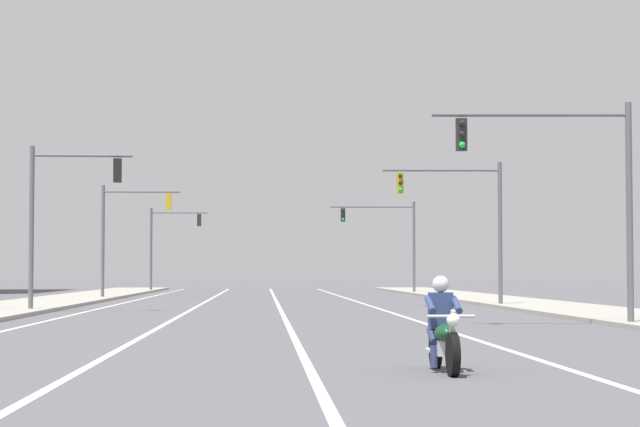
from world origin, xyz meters
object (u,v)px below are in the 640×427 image
traffic_signal_far_left (167,237)px  traffic_signal_mid_left (125,224)px  traffic_signal_near_left (60,204)px  traffic_signal_mid_right (466,211)px  traffic_signal_far_right (389,232)px  motorcycle_with_rider (443,333)px  traffic_signal_near_right (571,177)px

traffic_signal_far_left → traffic_signal_mid_left: bearing=-91.1°
traffic_signal_near_left → traffic_signal_mid_right: 17.25m
traffic_signal_mid_right → traffic_signal_far_right: size_ratio=1.00×
traffic_signal_near_left → traffic_signal_far_right: 38.59m
traffic_signal_mid_right → motorcycle_with_rider: bearing=-100.4°
traffic_signal_mid_right → traffic_signal_far_right: bearing=90.3°
traffic_signal_near_left → motorcycle_with_rider: bearing=-69.0°
traffic_signal_far_right → traffic_signal_near_left: bearing=-114.7°
motorcycle_with_rider → traffic_signal_near_left: 28.92m
traffic_signal_near_right → traffic_signal_near_left: 20.30m
traffic_signal_far_right → traffic_signal_far_left: same height
traffic_signal_far_right → motorcycle_with_rider: bearing=-95.4°
motorcycle_with_rider → traffic_signal_far_right: (5.84, 61.87, 3.56)m
traffic_signal_near_left → traffic_signal_mid_right: same height
traffic_signal_far_left → traffic_signal_near_right: bearing=-74.6°
traffic_signal_near_right → traffic_signal_mid_right: (0.21, 18.19, -0.02)m
traffic_signal_mid_right → traffic_signal_mid_left: bearing=137.8°
traffic_signal_mid_right → traffic_signal_far_left: 41.14m
traffic_signal_far_left → traffic_signal_near_left: bearing=-90.7°
traffic_signal_far_right → traffic_signal_far_left: size_ratio=1.00×
motorcycle_with_rider → traffic_signal_near_left: size_ratio=0.35×
traffic_signal_mid_right → traffic_signal_far_left: (-15.72, 38.02, -0.06)m
traffic_signal_near_left → traffic_signal_far_right: same height
traffic_signal_near_right → traffic_signal_mid_left: 36.52m
traffic_signal_near_right → traffic_signal_far_right: (0.06, 47.49, 0.01)m
traffic_signal_mid_left → motorcycle_with_rider: bearing=-77.8°
traffic_signal_near_right → traffic_signal_far_right: same height
traffic_signal_near_left → traffic_signal_mid_right: (16.26, 5.76, 0.08)m
motorcycle_with_rider → traffic_signal_near_right: bearing=68.1°
traffic_signal_far_left → motorcycle_with_rider: bearing=-82.2°
traffic_signal_mid_left → traffic_signal_far_right: 21.70m
traffic_signal_near_left → traffic_signal_far_left: same height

